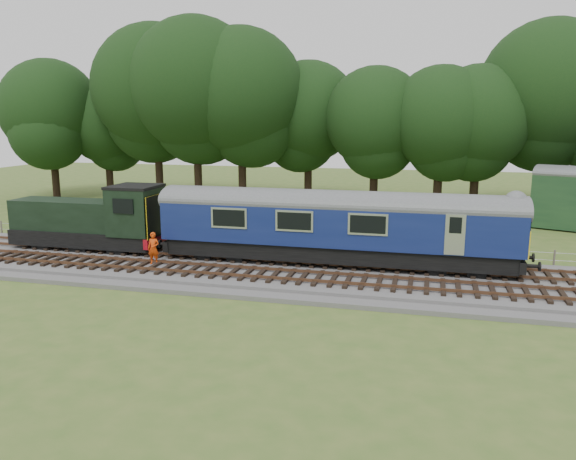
# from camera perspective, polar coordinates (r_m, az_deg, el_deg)

# --- Properties ---
(ground) EXTENTS (120.00, 120.00, 0.00)m
(ground) POSITION_cam_1_polar(r_m,az_deg,el_deg) (27.98, 2.29, -4.72)
(ground) COLOR #406224
(ground) RESTS_ON ground
(ballast) EXTENTS (70.00, 7.00, 0.35)m
(ballast) POSITION_cam_1_polar(r_m,az_deg,el_deg) (27.93, 2.29, -4.37)
(ballast) COLOR #4C4C4F
(ballast) RESTS_ON ground
(track_north) EXTENTS (67.20, 2.40, 0.21)m
(track_north) POSITION_cam_1_polar(r_m,az_deg,el_deg) (29.20, 2.87, -3.19)
(track_north) COLOR black
(track_north) RESTS_ON ballast
(track_south) EXTENTS (67.20, 2.40, 0.21)m
(track_south) POSITION_cam_1_polar(r_m,az_deg,el_deg) (26.37, 1.57, -4.79)
(track_south) COLOR black
(track_south) RESTS_ON ballast
(fence) EXTENTS (64.00, 0.12, 1.00)m
(fence) POSITION_cam_1_polar(r_m,az_deg,el_deg) (32.25, 3.95, -2.56)
(fence) COLOR #6B6054
(fence) RESTS_ON ground
(tree_line) EXTENTS (70.00, 8.00, 18.00)m
(tree_line) POSITION_cam_1_polar(r_m,az_deg,el_deg) (49.24, 7.62, 2.22)
(tree_line) COLOR black
(tree_line) RESTS_ON ground
(dmu_railcar) EXTENTS (18.05, 2.86, 3.88)m
(dmu_railcar) POSITION_cam_1_polar(r_m,az_deg,el_deg) (28.55, 4.84, 0.95)
(dmu_railcar) COLOR black
(dmu_railcar) RESTS_ON ground
(shunter_loco) EXTENTS (8.91, 2.60, 3.38)m
(shunter_loco) POSITION_cam_1_polar(r_m,az_deg,el_deg) (33.80, -19.16, 0.90)
(shunter_loco) COLOR black
(shunter_loco) RESTS_ON ground
(worker) EXTENTS (0.62, 0.41, 1.67)m
(worker) POSITION_cam_1_polar(r_m,az_deg,el_deg) (29.48, -13.51, -1.82)
(worker) COLOR #DF3F0B
(worker) RESTS_ON ballast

